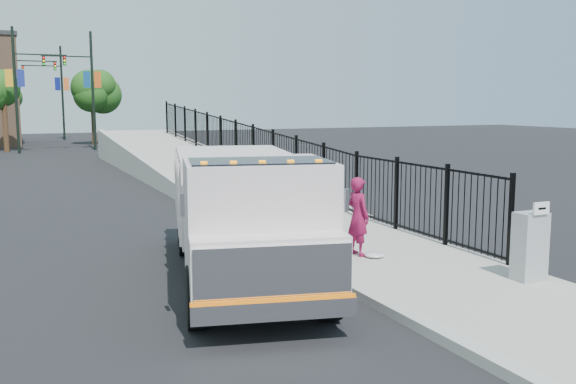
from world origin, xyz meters
name	(u,v)px	position (x,y,z in m)	size (l,w,h in m)	color
ground	(304,266)	(0.00, 0.00, 0.00)	(120.00, 120.00, 0.00)	black
sidewalk	(442,277)	(1.93, -2.00, 0.06)	(3.55, 12.00, 0.12)	#9E998E
curb	(354,288)	(0.00, -2.00, 0.08)	(0.30, 12.00, 0.16)	#ADAAA3
ramp	(191,177)	(2.12, 16.00, 0.00)	(3.95, 24.00, 1.70)	#9E998E
iron_fence	(253,164)	(3.55, 12.00, 0.90)	(0.10, 28.00, 1.80)	black
truck	(243,207)	(-1.46, -0.38, 1.40)	(3.91, 7.59, 2.49)	black
worker	(358,216)	(1.24, -0.02, 0.95)	(0.61, 0.40, 1.67)	maroon
utility_cabinet	(530,246)	(3.10, -2.97, 0.75)	(0.55, 0.40, 1.25)	gray
arrow_sign	(541,208)	(3.10, -3.19, 1.48)	(0.35, 0.04, 0.22)	white
debris	(374,255)	(1.45, -0.35, 0.17)	(0.41, 0.41, 0.10)	silver
light_pole_0	(20,85)	(-4.07, 33.21, 4.36)	(3.77, 0.22, 8.00)	black
light_pole_1	(88,86)	(0.19, 34.18, 4.36)	(3.78, 0.22, 8.00)	black
light_pole_2	(17,87)	(-4.08, 40.53, 4.36)	(3.77, 0.22, 8.00)	black
light_pole_3	(58,89)	(-0.60, 47.32, 4.36)	(3.78, 0.22, 8.00)	black
tree_0	(3,92)	(-5.08, 34.70, 3.93)	(2.39, 2.39, 5.19)	#382314
tree_1	(92,93)	(1.23, 39.91, 3.95)	(2.71, 2.71, 5.36)	#382314
tree_2	(3,94)	(-5.01, 47.91, 3.95)	(2.70, 2.70, 5.35)	#382314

